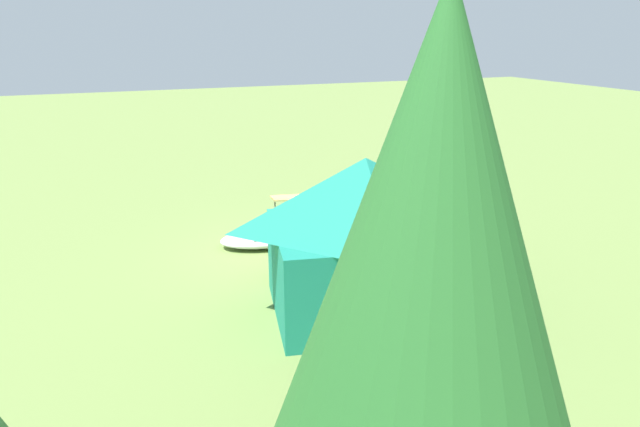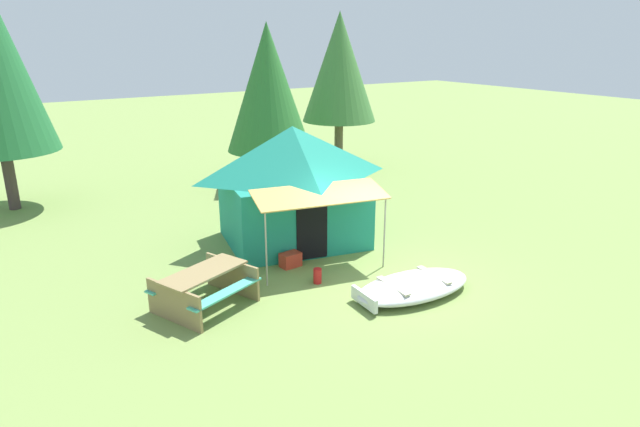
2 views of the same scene
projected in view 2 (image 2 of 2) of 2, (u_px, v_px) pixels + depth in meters
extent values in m
plane|color=olive|center=(382.00, 277.00, 12.12)|extent=(80.00, 80.00, 0.00)
ellipsoid|color=silver|center=(414.00, 286.00, 11.26)|extent=(2.71, 1.40, 0.36)
ellipsoid|color=#494A4A|center=(414.00, 285.00, 11.25)|extent=(2.49, 1.24, 0.13)
cube|color=beige|center=(434.00, 275.00, 11.46)|extent=(0.19, 0.97, 0.04)
cube|color=beige|center=(393.00, 286.00, 10.96)|extent=(0.19, 0.97, 0.04)
cube|color=silver|center=(364.00, 299.00, 10.68)|extent=(0.12, 0.82, 0.27)
cube|color=#1D8772|center=(294.00, 209.00, 13.99)|extent=(3.76, 3.27, 1.71)
pyramid|color=#1D8772|center=(293.00, 152.00, 13.53)|extent=(4.06, 3.54, 1.27)
cube|color=black|center=(312.00, 231.00, 12.84)|extent=(0.75, 0.18, 1.37)
cube|color=tan|center=(320.00, 194.00, 12.05)|extent=(3.12, 1.62, 0.23)
cylinder|color=gray|center=(384.00, 234.00, 12.42)|extent=(0.04, 0.04, 1.62)
cylinder|color=gray|center=(266.00, 250.00, 11.46)|extent=(0.04, 0.04, 1.62)
cube|color=olive|center=(204.00, 272.00, 10.59)|extent=(1.88, 1.33, 0.04)
cube|color=#47B59C|center=(226.00, 293.00, 10.35)|extent=(1.70, 0.90, 0.04)
cube|color=#47B59C|center=(184.00, 278.00, 10.99)|extent=(1.70, 0.90, 0.04)
cube|color=olive|center=(174.00, 305.00, 10.11)|extent=(0.60, 1.34, 0.72)
cube|color=olive|center=(232.00, 276.00, 11.30)|extent=(0.60, 1.34, 0.72)
cube|color=red|center=(290.00, 260.00, 12.63)|extent=(0.49, 0.35, 0.33)
cylinder|color=red|center=(317.00, 276.00, 11.79)|extent=(0.25, 0.25, 0.33)
cylinder|color=#493737|center=(10.00, 180.00, 16.61)|extent=(0.34, 0.34, 1.79)
cylinder|color=brown|center=(339.00, 144.00, 22.03)|extent=(0.34, 0.34, 1.85)
cone|color=#40793A|center=(339.00, 67.00, 21.11)|extent=(2.87, 2.87, 4.11)
cylinder|color=brown|center=(270.00, 167.00, 19.52)|extent=(0.34, 0.34, 1.24)
cone|color=#2C6F2F|center=(268.00, 88.00, 18.66)|extent=(2.92, 2.92, 4.29)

